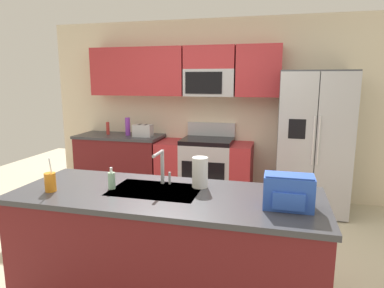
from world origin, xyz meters
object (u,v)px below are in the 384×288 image
Objects in this scene: sink_faucet at (162,164)px; paper_towel_roll at (200,172)px; refrigerator at (313,142)px; bottle_purple at (128,126)px; drink_cup_orange at (50,182)px; pepper_mill at (108,128)px; toaster at (143,131)px; backpack at (289,191)px; soap_dispenser at (112,180)px; range_oven at (205,169)px.

sink_faucet is 1.17× the size of paper_towel_roll.
refrigerator is 2.35m from paper_towel_roll.
bottle_purple is 1.03× the size of drink_cup_orange.
bottle_purple is at bearing 0.38° from pepper_mill.
sink_faucet is (-1.34, -2.12, 0.14)m from refrigerator.
backpack is (2.03, -2.41, 0.03)m from toaster.
soap_dispenser is (0.42, 0.17, -0.01)m from drink_cup_orange.
toaster is 2.45m from soap_dispenser.
drink_cup_orange is (-0.76, -0.37, -0.09)m from sink_faucet.
backpack reaches higher than pepper_mill.
pepper_mill reaches higher than soap_dispenser.
sink_faucet is (0.12, -2.19, 0.62)m from range_oven.
backpack reaches higher than range_oven.
drink_cup_orange is at bearing -160.38° from paper_towel_roll.
paper_towel_roll reaches higher than soap_dispenser.
sink_faucet is 1.07× the size of drink_cup_orange.
refrigerator reaches higher than pepper_mill.
refrigerator is 3.26m from drink_cup_orange.
refrigerator is 5.78× the size of backpack.
refrigerator is at bearing 81.37° from backpack.
sink_faucet is at bearing -63.77° from toaster.
toaster is at bearing -4.76° from pepper_mill.
bottle_purple reaches higher than drink_cup_orange.
range_oven is 1.63m from pepper_mill.
refrigerator is at bearing -0.47° from toaster.
pepper_mill is 0.68× the size of sink_faucet.
toaster is at bearing -11.06° from bottle_purple.
range_oven is 4.82× the size of sink_faucet.
bottle_purple is 3.37m from backpack.
bottle_purple is 0.85× the size of backpack.
paper_towel_roll is at bearing -53.17° from bottle_purple.
soap_dispenser is at bearing -95.31° from range_oven.
range_oven is 5.16× the size of drink_cup_orange.
backpack is at bearing -23.28° from paper_towel_roll.
drink_cup_orange is at bearing -70.83° from pepper_mill.
drink_cup_orange is 1.55× the size of soap_dispenser.
refrigerator is at bearing 57.77° from sink_faucet.
sink_faucet reaches higher than soap_dispenser.
toaster is at bearing 96.59° from drink_cup_orange.
sink_faucet is 1.01m from backpack.
drink_cup_orange is at bearing -83.41° from toaster.
soap_dispenser is at bearing -161.94° from paper_towel_roll.
toaster reaches higher than soap_dispenser.
refrigerator is 7.71× the size of paper_towel_roll.
refrigerator reaches higher than drink_cup_orange.
range_oven is 2.46m from soap_dispenser.
soap_dispenser is 0.71× the size of paper_towel_roll.
refrigerator is 10.88× the size of soap_dispenser.
refrigerator is 2.66m from bottle_purple.
bottle_purple reaches higher than toaster.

